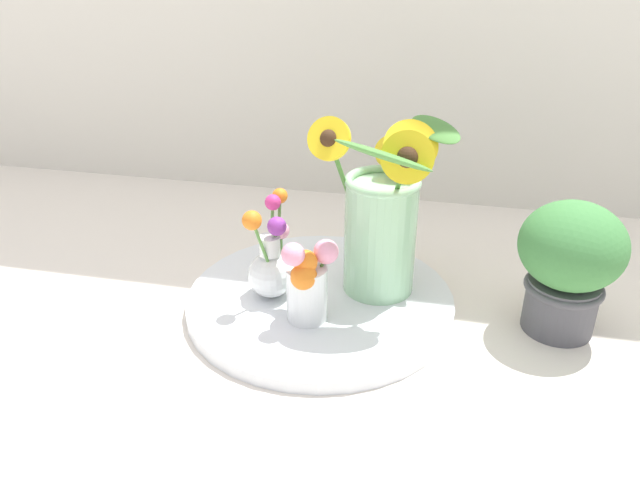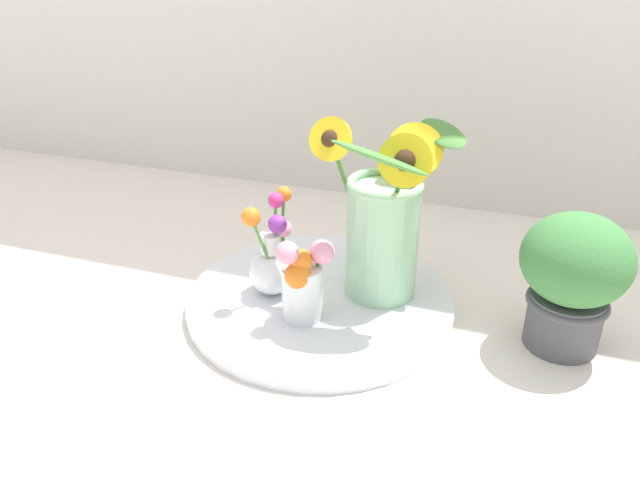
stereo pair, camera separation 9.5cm
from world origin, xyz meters
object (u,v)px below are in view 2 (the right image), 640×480
(vase_small_center, at_px, (301,280))
(vase_bulb_right, at_px, (272,259))
(serving_tray, at_px, (320,301))
(mason_jar_sunflowers, at_px, (384,224))
(potted_plant, at_px, (573,275))

(vase_small_center, height_order, vase_bulb_right, vase_bulb_right)
(serving_tray, xyz_separation_m, vase_small_center, (-0.01, -0.07, 0.08))
(mason_jar_sunflowers, bearing_deg, vase_bulb_right, -161.34)
(vase_bulb_right, bearing_deg, mason_jar_sunflowers, 18.66)
(serving_tray, xyz_separation_m, potted_plant, (0.36, 0.02, 0.11))
(mason_jar_sunflowers, height_order, vase_bulb_right, mason_jar_sunflowers)
(potted_plant, bearing_deg, vase_small_center, -166.95)
(mason_jar_sunflowers, xyz_separation_m, vase_small_center, (-0.10, -0.11, -0.05))
(serving_tray, relative_size, vase_bulb_right, 2.60)
(mason_jar_sunflowers, distance_m, vase_bulb_right, 0.18)
(mason_jar_sunflowers, height_order, vase_small_center, mason_jar_sunflowers)
(mason_jar_sunflowers, bearing_deg, serving_tray, -153.33)
(vase_bulb_right, distance_m, potted_plant, 0.44)
(serving_tray, height_order, vase_bulb_right, vase_bulb_right)
(serving_tray, relative_size, potted_plant, 2.06)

